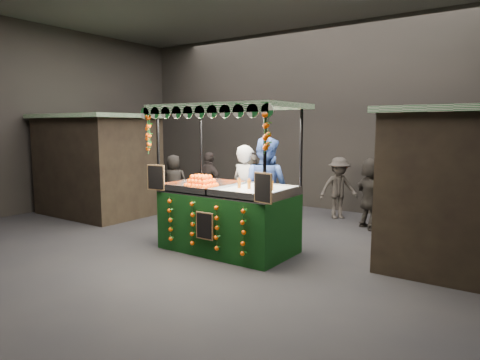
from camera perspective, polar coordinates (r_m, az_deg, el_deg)
The scene contains 13 objects.
ground at distance 8.17m, azimuth -4.92°, elevation -9.16°, with size 12.00×12.00×0.00m, color black.
market_hall at distance 7.92m, azimuth -5.19°, elevation 15.04°, with size 12.10×10.10×5.05m.
neighbour_stall_left at distance 11.80m, azimuth -18.44°, elevation 2.03°, with size 3.00×2.20×2.60m.
juice_stall at distance 7.85m, azimuth -1.68°, elevation -3.56°, with size 2.77×1.63×2.68m.
vendor_grey at distance 8.63m, azimuth 0.80°, elevation -1.70°, with size 0.79×0.61×1.92m.
vendor_blue at distance 8.55m, azimuth 3.41°, elevation -1.25°, with size 1.03×0.82×2.09m.
shopper_0 at distance 9.60m, azimuth 1.33°, elevation -1.52°, with size 0.66×0.47×1.68m.
shopper_1 at distance 9.01m, azimuth 21.07°, elevation -2.93°, with size 0.89×0.77×1.58m.
shopper_2 at distance 10.97m, azimuth -4.11°, elevation -0.54°, with size 1.02×0.56×1.64m.
shopper_3 at distance 10.91m, azimuth 13.04°, elevation -1.05°, with size 1.10×1.11×1.54m.
shopper_4 at distance 11.87m, azimuth -8.81°, elevation -0.31°, with size 0.89×0.84×1.52m.
shopper_5 at distance 9.99m, azimuth 17.08°, elevation -1.73°, with size 1.43×1.34×1.60m.
shopper_6 at distance 10.30m, azimuth 17.98°, elevation -1.55°, with size 0.48×0.64×1.59m.
Camera 1 is at (5.03, -6.01, 2.30)m, focal length 31.95 mm.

